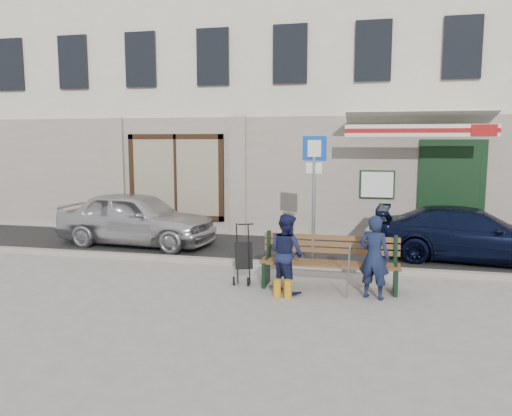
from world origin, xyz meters
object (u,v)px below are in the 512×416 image
(woman, at_px, (286,253))
(stroller, at_px, (244,257))
(bench, at_px, (327,263))
(man, at_px, (374,257))
(parking_sign, at_px, (314,180))
(car_silver, at_px, (137,218))
(car_navy, at_px, (471,234))

(woman, distance_m, stroller, 0.96)
(bench, height_order, woman, woman)
(man, bearing_deg, bench, -8.03)
(woman, bearing_deg, man, -142.47)
(bench, height_order, stroller, stroller)
(man, bearing_deg, parking_sign, -40.63)
(car_silver, height_order, car_navy, car_silver)
(bench, bearing_deg, car_silver, 151.46)
(car_silver, relative_size, parking_sign, 1.48)
(car_silver, bearing_deg, woman, -120.74)
(car_navy, relative_size, bench, 1.65)
(bench, xyz_separation_m, woman, (-0.65, -0.35, 0.22))
(bench, relative_size, man, 1.74)
(bench, bearing_deg, man, -25.61)
(car_silver, distance_m, woman, 5.19)
(man, distance_m, stroller, 2.35)
(car_silver, xyz_separation_m, bench, (4.88, -2.66, -0.21))
(parking_sign, height_order, bench, parking_sign)
(parking_sign, bearing_deg, car_silver, 177.05)
(stroller, bearing_deg, man, -29.52)
(man, bearing_deg, car_navy, -105.82)
(car_navy, distance_m, stroller, 5.12)
(woman, bearing_deg, parking_sign, -58.64)
(car_navy, xyz_separation_m, parking_sign, (-3.26, -1.17, 1.21))
(parking_sign, xyz_separation_m, bench, (0.41, -1.56, -1.32))
(man, bearing_deg, woman, 16.45)
(car_silver, xyz_separation_m, parking_sign, (4.47, -1.09, 1.11))
(parking_sign, bearing_deg, car_navy, 30.57)
(car_navy, distance_m, bench, 3.95)
(car_navy, xyz_separation_m, man, (-2.05, -3.12, 0.12))
(woman, relative_size, stroller, 1.27)
(car_silver, relative_size, car_navy, 0.99)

